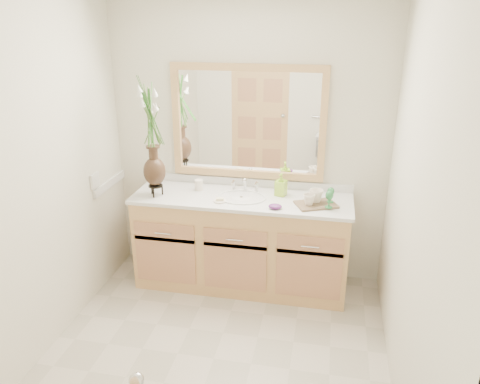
% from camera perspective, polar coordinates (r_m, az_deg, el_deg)
% --- Properties ---
extents(floor, '(2.60, 2.60, 0.00)m').
position_cam_1_polar(floor, '(3.49, -3.21, -19.62)').
color(floor, beige).
rests_on(floor, ground).
extents(wall_back, '(2.40, 0.02, 2.40)m').
position_cam_1_polar(wall_back, '(4.07, 0.99, 5.71)').
color(wall_back, beige).
rests_on(wall_back, floor).
extents(wall_front, '(2.40, 0.02, 2.40)m').
position_cam_1_polar(wall_front, '(1.80, -14.77, -16.50)').
color(wall_front, beige).
rests_on(wall_front, floor).
extents(wall_left, '(0.02, 2.60, 2.40)m').
position_cam_1_polar(wall_left, '(3.36, -23.88, 0.54)').
color(wall_left, beige).
rests_on(wall_left, floor).
extents(wall_right, '(0.02, 2.60, 2.40)m').
position_cam_1_polar(wall_right, '(2.82, 20.63, -2.79)').
color(wall_right, beige).
rests_on(wall_right, floor).
extents(vanity, '(1.80, 0.55, 0.80)m').
position_cam_1_polar(vanity, '(4.10, 0.20, -6.20)').
color(vanity, tan).
rests_on(vanity, floor).
extents(counter, '(1.84, 0.57, 0.03)m').
position_cam_1_polar(counter, '(3.92, 0.21, -0.81)').
color(counter, white).
rests_on(counter, vanity).
extents(sink, '(0.38, 0.34, 0.23)m').
position_cam_1_polar(sink, '(3.92, 0.16, -1.43)').
color(sink, white).
rests_on(sink, counter).
extents(mirror, '(1.32, 0.04, 0.97)m').
position_cam_1_polar(mirror, '(4.00, 0.95, 8.46)').
color(mirror, white).
rests_on(mirror, wall_back).
extents(switch_plate, '(0.02, 0.12, 0.12)m').
position_cam_1_polar(switch_plate, '(4.03, -17.27, 1.34)').
color(switch_plate, white).
rests_on(switch_plate, wall_left).
extents(door, '(0.80, 0.03, 2.00)m').
position_cam_1_polar(door, '(2.06, -22.02, -19.00)').
color(door, tan).
rests_on(door, floor).
extents(flower_vase, '(0.22, 0.22, 0.89)m').
position_cam_1_polar(flower_vase, '(3.84, -10.76, 8.05)').
color(flower_vase, black).
rests_on(flower_vase, counter).
extents(tumbler, '(0.07, 0.07, 0.09)m').
position_cam_1_polar(tumbler, '(4.07, -5.05, 0.87)').
color(tumbler, white).
rests_on(tumbler, counter).
extents(soap_dish, '(0.10, 0.10, 0.03)m').
position_cam_1_polar(soap_dish, '(3.82, -2.48, -1.05)').
color(soap_dish, white).
rests_on(soap_dish, counter).
extents(soap_bottle, '(0.10, 0.10, 0.17)m').
position_cam_1_polar(soap_bottle, '(3.94, 5.02, 0.80)').
color(soap_bottle, '#A6E034').
rests_on(soap_bottle, counter).
extents(purple_dish, '(0.11, 0.09, 0.04)m').
position_cam_1_polar(purple_dish, '(3.69, 4.31, -1.76)').
color(purple_dish, '#62256F').
rests_on(purple_dish, counter).
extents(tray, '(0.37, 0.32, 0.02)m').
position_cam_1_polar(tray, '(3.79, 9.26, -1.51)').
color(tray, brown).
rests_on(tray, counter).
extents(mug_left, '(0.12, 0.12, 0.09)m').
position_cam_1_polar(mug_left, '(3.74, 8.41, -0.86)').
color(mug_left, white).
rests_on(mug_left, tray).
extents(mug_right, '(0.14, 0.13, 0.11)m').
position_cam_1_polar(mug_right, '(3.80, 9.27, -0.43)').
color(mug_right, white).
rests_on(mug_right, tray).
extents(goblet_front, '(0.06, 0.06, 0.14)m').
position_cam_1_polar(goblet_front, '(3.70, 10.84, -0.53)').
color(goblet_front, '#297C3C').
rests_on(goblet_front, tray).
extents(goblet_back, '(0.06, 0.06, 0.13)m').
position_cam_1_polar(goblet_back, '(3.81, 11.01, -0.03)').
color(goblet_back, '#297C3C').
rests_on(goblet_back, tray).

